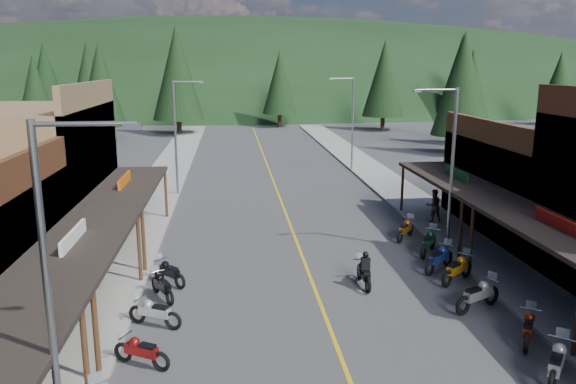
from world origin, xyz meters
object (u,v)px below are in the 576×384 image
object	(u,v)px
bike_east_10	(439,257)
pine_2	(177,73)
bike_west_8	(155,311)
bike_west_9	(162,285)
pine_5	(461,71)
pine_1	(89,77)
pine_3	(280,83)
streetlight_3	(351,119)
bike_east_6	(557,361)
pine_9	(471,89)
pine_6	(559,82)
pine_8	(36,97)
pine_10	(101,85)
shop_east_3	(544,186)
pine_7	(45,76)
bike_west_10	(169,271)
rider_on_bike	(364,272)
bike_east_7	(529,326)
bike_east_8	(478,294)
shop_west_3	(19,178)
streetlight_2	(449,164)
pine_11	(463,83)
bike_east_12	(406,228)
streetlight_1	(177,132)
pedestrian_east_b	(434,206)
streetlight_0	(55,292)
bike_west_7	(141,350)
bike_east_9	(457,268)

from	to	relation	value
bike_east_10	pine_2	bearing A→B (deg)	156.06
bike_west_8	bike_west_9	xyz separation A→B (m)	(-0.01, 2.39, -0.00)
pine_2	pine_5	size ratio (longest dim) A/B	1.00
pine_1	pine_3	size ratio (longest dim) A/B	1.14
streetlight_3	pine_5	bearing A→B (deg)	57.22
pine_5	bike_west_9	world-z (taller)	pine_5
pine_3	bike_east_6	bearing A→B (deg)	-88.41
pine_1	pine_9	size ratio (longest dim) A/B	1.16
pine_6	pine_8	bearing A→B (deg)	-160.56
bike_west_9	pine_10	bearing A→B (deg)	76.42
shop_east_3	pine_7	xyz separation A→B (m)	(-45.75, 64.70, 4.70)
bike_west_9	bike_west_10	distance (m)	1.52
pine_8	rider_on_bike	size ratio (longest dim) A/B	4.81
bike_east_7	bike_east_8	xyz separation A→B (m)	(-0.56, 2.62, 0.07)
bike_west_9	bike_east_8	size ratio (longest dim) A/B	0.89
bike_east_10	shop_west_3	bearing A→B (deg)	-146.64
pine_1	bike_west_8	world-z (taller)	pine_1
streetlight_2	pine_11	size ratio (longest dim) A/B	0.65
pine_1	pine_7	xyz separation A→B (m)	(-8.00, 6.00, 0.00)
streetlight_2	pine_1	world-z (taller)	pine_1
pine_11	bike_east_12	size ratio (longest dim) A/B	5.82
streetlight_1	pine_11	size ratio (longest dim) A/B	0.65
streetlight_3	pine_10	size ratio (longest dim) A/B	0.69
streetlight_2	pine_8	world-z (taller)	pine_8
pine_8	pine_9	bearing A→B (deg)	6.20
bike_west_9	pine_2	bearing A→B (deg)	66.08
streetlight_2	pine_8	xyz separation A→B (m)	(-28.95, 32.00, 1.52)
pine_3	pedestrian_east_b	world-z (taller)	pine_3
streetlight_0	pine_11	world-z (taller)	pine_11
rider_on_bike	bike_east_6	bearing A→B (deg)	-63.65
streetlight_1	pine_9	bearing A→B (deg)	36.62
pedestrian_east_b	rider_on_bike	bearing A→B (deg)	52.87
pine_7	bike_east_6	xyz separation A→B (m)	(37.92, -79.37, -6.57)
streetlight_1	bike_east_10	xyz separation A→B (m)	(12.79, -16.27, -3.81)
pine_6	bike_east_6	bearing A→B (deg)	-120.75
pine_3	bike_west_8	xyz separation A→B (m)	(-10.09, -64.57, -5.89)
shop_west_3	streetlight_3	xyz separation A→B (m)	(20.74, 18.70, 0.94)
bike_west_9	bike_east_8	distance (m)	12.09
pine_2	bike_west_7	distance (m)	59.85
pine_9	bike_east_7	bearing A→B (deg)	-110.99
pine_3	pine_11	bearing A→B (deg)	-60.26
streetlight_3	bike_east_8	distance (m)	28.69
pine_3	pine_9	distance (m)	29.00
shop_east_3	rider_on_bike	size ratio (longest dim) A/B	5.24
bike_east_8	pine_7	bearing A→B (deg)	179.00
pine_5	bike_east_9	distance (m)	73.55
bike_west_10	bike_east_10	distance (m)	11.84
pine_10	pedestrian_east_b	distance (m)	45.64
bike_east_9	streetlight_3	bearing A→B (deg)	139.20
pine_7	bike_east_9	bearing A→B (deg)	-62.00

